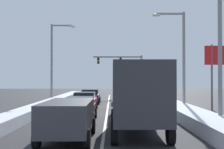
{
  "coord_description": "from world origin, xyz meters",
  "views": [
    {
      "loc": [
        0.39,
        -6.31,
        2.65
      ],
      "look_at": [
        0.3,
        35.39,
        3.18
      ],
      "focal_mm": 51.37,
      "sensor_mm": 36.0,
      "label": 1
    }
  ],
  "objects_px": {
    "suv_tan_right_lane_second": "(129,101)",
    "sedan_red_center_lane_third": "(86,101)",
    "suv_charcoal_center_lane_nearest": "(69,116)",
    "traffic_light_gantry": "(127,66)",
    "sedan_white_right_lane_third": "(129,99)",
    "sedan_black_center_lane_second": "(80,109)",
    "box_truck_right_lane_nearest": "(138,94)",
    "sedan_navy_center_lane_fourth": "(91,96)",
    "roadside_sign_right": "(224,62)",
    "suv_maroon_right_lane_fourth": "(125,93)",
    "street_lamp_right_near": "(214,41)",
    "street_lamp_right_mid": "(180,52)",
    "street_lamp_left_mid": "(56,56)"
  },
  "relations": [
    {
      "from": "suv_charcoal_center_lane_nearest",
      "to": "street_lamp_right_near",
      "type": "xyz_separation_m",
      "value": [
        7.25,
        3.14,
        3.62
      ]
    },
    {
      "from": "suv_tan_right_lane_second",
      "to": "sedan_red_center_lane_third",
      "type": "height_order",
      "value": "suv_tan_right_lane_second"
    },
    {
      "from": "sedan_white_right_lane_third",
      "to": "sedan_black_center_lane_second",
      "type": "xyz_separation_m",
      "value": [
        -3.49,
        -9.21,
        0.0
      ]
    },
    {
      "from": "suv_charcoal_center_lane_nearest",
      "to": "traffic_light_gantry",
      "type": "bearing_deg",
      "value": 83.37
    },
    {
      "from": "traffic_light_gantry",
      "to": "suv_charcoal_center_lane_nearest",
      "type": "bearing_deg",
      "value": -96.63
    },
    {
      "from": "sedan_black_center_lane_second",
      "to": "suv_charcoal_center_lane_nearest",
      "type": "bearing_deg",
      "value": -88.84
    },
    {
      "from": "street_lamp_right_near",
      "to": "street_lamp_left_mid",
      "type": "relative_size",
      "value": 0.91
    },
    {
      "from": "box_truck_right_lane_nearest",
      "to": "traffic_light_gantry",
      "type": "relative_size",
      "value": 0.95
    },
    {
      "from": "box_truck_right_lane_nearest",
      "to": "sedan_red_center_lane_third",
      "type": "bearing_deg",
      "value": 106.72
    },
    {
      "from": "suv_tan_right_lane_second",
      "to": "street_lamp_right_near",
      "type": "height_order",
      "value": "street_lamp_right_near"
    },
    {
      "from": "suv_maroon_right_lane_fourth",
      "to": "sedan_navy_center_lane_fourth",
      "type": "height_order",
      "value": "suv_maroon_right_lane_fourth"
    },
    {
      "from": "sedan_black_center_lane_second",
      "to": "street_lamp_right_mid",
      "type": "height_order",
      "value": "street_lamp_right_mid"
    },
    {
      "from": "sedan_navy_center_lane_fourth",
      "to": "street_lamp_right_near",
      "type": "bearing_deg",
      "value": -65.59
    },
    {
      "from": "suv_maroon_right_lane_fourth",
      "to": "sedan_navy_center_lane_fourth",
      "type": "xyz_separation_m",
      "value": [
        -3.64,
        -2.03,
        -0.25
      ]
    },
    {
      "from": "traffic_light_gantry",
      "to": "street_lamp_right_mid",
      "type": "distance_m",
      "value": 23.6
    },
    {
      "from": "suv_charcoal_center_lane_nearest",
      "to": "sedan_navy_center_lane_fourth",
      "type": "xyz_separation_m",
      "value": [
        -0.37,
        19.94,
        -0.25
      ]
    },
    {
      "from": "sedan_navy_center_lane_fourth",
      "to": "street_lamp_right_mid",
      "type": "distance_m",
      "value": 11.96
    },
    {
      "from": "suv_maroon_right_lane_fourth",
      "to": "street_lamp_right_near",
      "type": "relative_size",
      "value": 0.64
    },
    {
      "from": "suv_tan_right_lane_second",
      "to": "sedan_white_right_lane_third",
      "type": "distance_m",
      "value": 5.76
    },
    {
      "from": "street_lamp_left_mid",
      "to": "roadside_sign_right",
      "type": "relative_size",
      "value": 1.53
    },
    {
      "from": "street_lamp_right_near",
      "to": "street_lamp_right_mid",
      "type": "height_order",
      "value": "street_lamp_right_mid"
    },
    {
      "from": "traffic_light_gantry",
      "to": "street_lamp_right_near",
      "type": "xyz_separation_m",
      "value": [
        3.17,
        -31.89,
        0.14
      ]
    },
    {
      "from": "suv_charcoal_center_lane_nearest",
      "to": "sedan_black_center_lane_second",
      "type": "distance_m",
      "value": 6.12
    },
    {
      "from": "sedan_navy_center_lane_fourth",
      "to": "street_lamp_left_mid",
      "type": "xyz_separation_m",
      "value": [
        -3.76,
        0.02,
        4.25
      ]
    },
    {
      "from": "box_truck_right_lane_nearest",
      "to": "sedan_red_center_lane_third",
      "type": "distance_m",
      "value": 12.17
    },
    {
      "from": "sedan_red_center_lane_third",
      "to": "box_truck_right_lane_nearest",
      "type": "bearing_deg",
      "value": -73.28
    },
    {
      "from": "suv_maroon_right_lane_fourth",
      "to": "street_lamp_left_mid",
      "type": "relative_size",
      "value": 0.58
    },
    {
      "from": "street_lamp_right_near",
      "to": "sedan_red_center_lane_third",
      "type": "bearing_deg",
      "value": 127.69
    },
    {
      "from": "suv_tan_right_lane_second",
      "to": "sedan_red_center_lane_third",
      "type": "xyz_separation_m",
      "value": [
        -3.46,
        3.44,
        -0.25
      ]
    },
    {
      "from": "suv_charcoal_center_lane_nearest",
      "to": "roadside_sign_right",
      "type": "bearing_deg",
      "value": 49.05
    },
    {
      "from": "suv_charcoal_center_lane_nearest",
      "to": "sedan_red_center_lane_third",
      "type": "bearing_deg",
      "value": 91.66
    },
    {
      "from": "street_lamp_right_near",
      "to": "street_lamp_left_mid",
      "type": "bearing_deg",
      "value": 124.1
    },
    {
      "from": "suv_tan_right_lane_second",
      "to": "street_lamp_left_mid",
      "type": "relative_size",
      "value": 0.58
    },
    {
      "from": "street_lamp_right_mid",
      "to": "box_truck_right_lane_nearest",
      "type": "bearing_deg",
      "value": -112.03
    },
    {
      "from": "suv_maroon_right_lane_fourth",
      "to": "suv_charcoal_center_lane_nearest",
      "type": "bearing_deg",
      "value": -98.46
    },
    {
      "from": "sedan_white_right_lane_third",
      "to": "sedan_navy_center_lane_fourth",
      "type": "relative_size",
      "value": 1.0
    },
    {
      "from": "sedan_white_right_lane_third",
      "to": "suv_maroon_right_lane_fourth",
      "type": "height_order",
      "value": "suv_maroon_right_lane_fourth"
    },
    {
      "from": "sedan_navy_center_lane_fourth",
      "to": "roadside_sign_right",
      "type": "distance_m",
      "value": 13.94
    },
    {
      "from": "box_truck_right_lane_nearest",
      "to": "sedan_white_right_lane_third",
      "type": "height_order",
      "value": "box_truck_right_lane_nearest"
    },
    {
      "from": "suv_charcoal_center_lane_nearest",
      "to": "roadside_sign_right",
      "type": "xyz_separation_m",
      "value": [
        11.26,
        12.98,
        3.0
      ]
    },
    {
      "from": "suv_maroon_right_lane_fourth",
      "to": "roadside_sign_right",
      "type": "relative_size",
      "value": 0.89
    },
    {
      "from": "box_truck_right_lane_nearest",
      "to": "street_lamp_right_mid",
      "type": "relative_size",
      "value": 0.9
    },
    {
      "from": "suv_charcoal_center_lane_nearest",
      "to": "street_lamp_left_mid",
      "type": "bearing_deg",
      "value": 101.7
    },
    {
      "from": "suv_charcoal_center_lane_nearest",
      "to": "sedan_red_center_lane_third",
      "type": "xyz_separation_m",
      "value": [
        -0.38,
        13.01,
        -0.25
      ]
    },
    {
      "from": "street_lamp_right_near",
      "to": "suv_maroon_right_lane_fourth",
      "type": "bearing_deg",
      "value": 101.95
    },
    {
      "from": "box_truck_right_lane_nearest",
      "to": "street_lamp_right_mid",
      "type": "xyz_separation_m",
      "value": [
        4.14,
        10.24,
        2.88
      ]
    },
    {
      "from": "box_truck_right_lane_nearest",
      "to": "sedan_navy_center_lane_fourth",
      "type": "xyz_separation_m",
      "value": [
        -3.48,
        18.53,
        -1.14
      ]
    },
    {
      "from": "traffic_light_gantry",
      "to": "roadside_sign_right",
      "type": "distance_m",
      "value": 23.2
    },
    {
      "from": "sedan_navy_center_lane_fourth",
      "to": "roadside_sign_right",
      "type": "height_order",
      "value": "roadside_sign_right"
    },
    {
      "from": "street_lamp_right_mid",
      "to": "traffic_light_gantry",
      "type": "bearing_deg",
      "value": 97.74
    }
  ]
}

